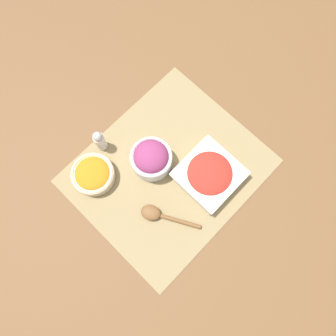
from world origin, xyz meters
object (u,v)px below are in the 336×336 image
at_px(carrot_bowl, 93,174).
at_px(tomato_bowl, 209,174).
at_px(onion_bowl, 151,158).
at_px(pepper_shaker, 100,141).
at_px(wooden_spoon, 157,214).

bearing_deg(carrot_bowl, tomato_bowl, -45.82).
xyz_separation_m(onion_bowl, pepper_shaker, (-0.07, 0.15, 0.00)).
relative_size(tomato_bowl, pepper_shaker, 1.78).
height_order(tomato_bowl, wooden_spoon, tomato_bowl).
distance_m(tomato_bowl, pepper_shaker, 0.35).
xyz_separation_m(carrot_bowl, pepper_shaker, (0.08, 0.06, 0.02)).
bearing_deg(carrot_bowl, pepper_shaker, 33.23).
distance_m(onion_bowl, pepper_shaker, 0.17).
distance_m(tomato_bowl, carrot_bowl, 0.35).
distance_m(onion_bowl, wooden_spoon, 0.17).
bearing_deg(onion_bowl, pepper_shaker, 114.72).
bearing_deg(carrot_bowl, onion_bowl, -31.80).
bearing_deg(pepper_shaker, wooden_spoon, -97.26).
distance_m(tomato_bowl, wooden_spoon, 0.20).
bearing_deg(onion_bowl, carrot_bowl, 148.20).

